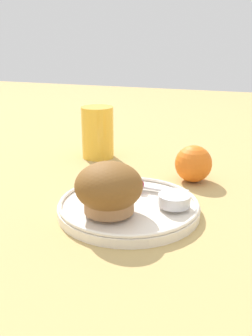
% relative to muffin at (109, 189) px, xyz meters
% --- Properties ---
extents(ground_plane, '(3.00, 3.00, 0.00)m').
position_rel_muffin_xyz_m(ground_plane, '(0.01, 0.06, -0.05)').
color(ground_plane, tan).
extents(plate, '(0.22, 0.22, 0.02)m').
position_rel_muffin_xyz_m(plate, '(0.02, 0.04, -0.04)').
color(plate, silver).
rests_on(plate, ground_plane).
extents(muffin, '(0.10, 0.10, 0.07)m').
position_rel_muffin_xyz_m(muffin, '(0.00, 0.00, 0.00)').
color(muffin, '#9E7047').
rests_on(muffin, plate).
extents(cream_ramekin, '(0.05, 0.05, 0.02)m').
position_rel_muffin_xyz_m(cream_ramekin, '(0.09, 0.05, -0.03)').
color(cream_ramekin, silver).
rests_on(cream_ramekin, plate).
extents(berry_pair, '(0.03, 0.02, 0.02)m').
position_rel_muffin_xyz_m(berry_pair, '(0.01, 0.10, -0.03)').
color(berry_pair, maroon).
rests_on(berry_pair, plate).
extents(butter_knife, '(0.15, 0.02, 0.00)m').
position_rel_muffin_xyz_m(butter_knife, '(0.02, 0.11, -0.03)').
color(butter_knife, silver).
rests_on(butter_knife, plate).
extents(orange_fruit, '(0.07, 0.07, 0.07)m').
position_rel_muffin_xyz_m(orange_fruit, '(0.08, 0.22, -0.02)').
color(orange_fruit, orange).
rests_on(orange_fruit, ground_plane).
extents(juice_glass, '(0.07, 0.07, 0.12)m').
position_rel_muffin_xyz_m(juice_glass, '(-0.15, 0.29, 0.00)').
color(juice_glass, gold).
rests_on(juice_glass, ground_plane).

